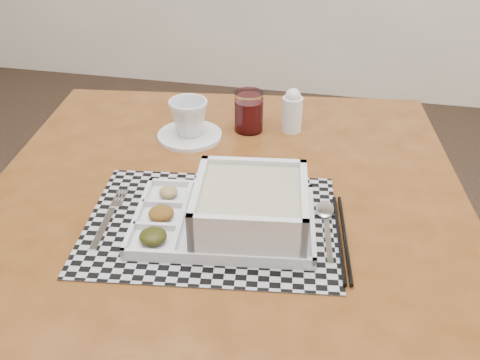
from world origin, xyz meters
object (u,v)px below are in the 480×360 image
dining_table (226,220)px  creamer_bottle (292,111)px  serving_tray (242,212)px  cup (189,117)px  juice_glass (249,113)px

dining_table → creamer_bottle: bearing=71.9°
serving_tray → creamer_bottle: creamer_bottle is taller
dining_table → serving_tray: bearing=-63.4°
cup → juice_glass: (0.13, 0.07, -0.01)m
juice_glass → creamer_bottle: 0.10m
dining_table → juice_glass: 0.29m
dining_table → creamer_bottle: 0.33m
juice_glass → creamer_bottle: (0.10, 0.02, 0.01)m
serving_tray → juice_glass: 0.39m
cup → dining_table: bearing=-65.5°
serving_tray → juice_glass: size_ratio=3.60×
juice_glass → dining_table: bearing=-88.6°
serving_tray → cup: serving_tray is taller
dining_table → serving_tray: size_ratio=3.07×
serving_tray → creamer_bottle: bearing=85.1°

